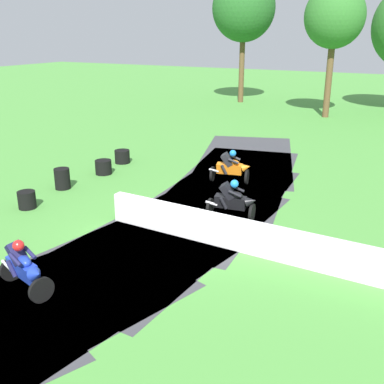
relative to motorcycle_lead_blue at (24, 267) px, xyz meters
name	(u,v)px	position (x,y,z in m)	size (l,w,h in m)	color
ground_plane	(172,233)	(1.30, 4.49, -0.66)	(120.00, 120.00, 0.00)	#4C933D
track_asphalt	(151,227)	(0.53, 4.53, -0.66)	(8.47, 28.27, 0.01)	#3D3D42
safety_barrier	(375,267)	(7.08, 4.18, -0.21)	(0.30, 15.71, 0.90)	white
motorcycle_lead_blue	(24,267)	(0.00, 0.00, 0.00)	(1.70, 1.06, 1.42)	black
motorcycle_chase_black	(233,200)	(2.50, 6.28, 0.00)	(1.68, 0.85, 1.43)	black
motorcycle_trailing_orange	(231,167)	(0.97, 9.74, 0.00)	(1.70, 0.96, 1.42)	black
tire_stack_mid_b	(27,200)	(-4.12, 3.95, -0.36)	(0.60, 0.60, 0.60)	black
tire_stack_far	(62,179)	(-4.49, 6.09, -0.26)	(0.59, 0.59, 0.80)	black
tire_stack_extra_a	(103,167)	(-4.30, 8.37, -0.36)	(0.69, 0.69, 0.60)	black
tire_stack_extra_b	(122,157)	(-4.63, 10.16, -0.36)	(0.68, 0.68, 0.60)	black
tree_mid_rise	(244,8)	(-7.10, 30.59, 6.79)	(5.05, 5.05, 10.13)	brown
tree_behind_barrier	(335,17)	(0.94, 26.62, 5.94)	(3.97, 3.97, 8.74)	brown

